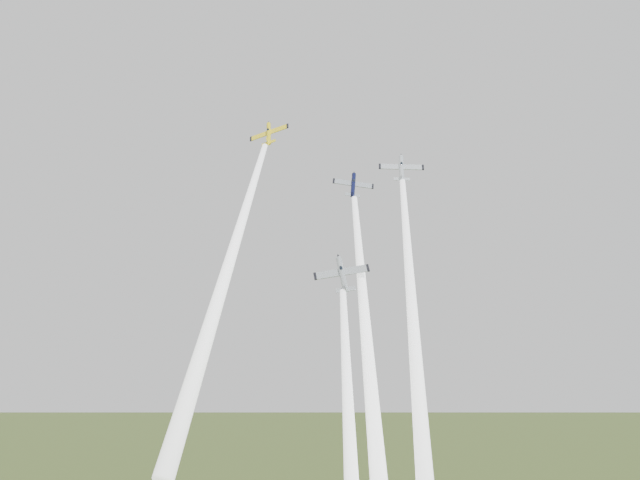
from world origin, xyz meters
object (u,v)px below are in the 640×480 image
(plane_navy, at_px, (353,185))
(plane_silver_low, at_px, (342,274))
(plane_yellow, at_px, (269,134))
(plane_silver_right, at_px, (401,168))

(plane_navy, bearing_deg, plane_silver_low, -102.48)
(plane_yellow, height_order, plane_silver_low, plane_yellow)
(plane_silver_low, bearing_deg, plane_silver_right, 51.55)
(plane_navy, distance_m, plane_silver_low, 21.93)
(plane_navy, height_order, plane_silver_low, plane_navy)
(plane_navy, xyz_separation_m, plane_silver_right, (8.10, 1.61, 2.90))
(plane_yellow, bearing_deg, plane_navy, 4.70)
(plane_navy, bearing_deg, plane_yellow, 166.03)
(plane_yellow, height_order, plane_navy, plane_yellow)
(plane_yellow, height_order, plane_silver_right, plane_yellow)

